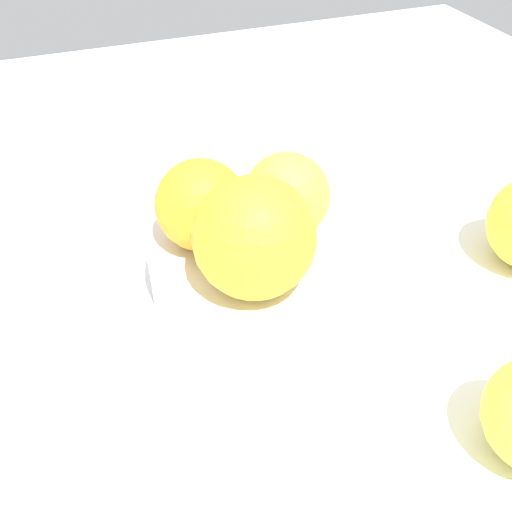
{
  "coord_description": "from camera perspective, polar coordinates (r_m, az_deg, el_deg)",
  "views": [
    {
      "loc": [
        12.47,
        32.92,
        31.0
      ],
      "look_at": [
        0.0,
        0.0,
        2.57
      ],
      "focal_mm": 42.43,
      "sensor_mm": 36.0,
      "label": 1
    }
  ],
  "objects": [
    {
      "name": "orange_in_bowl_1",
      "position": [
        0.43,
        2.75,
        5.9
      ],
      "size": [
        6.23,
        6.23,
        6.23
      ],
      "primitive_type": "sphere",
      "color": "yellow",
      "rests_on": "fruit_bowl"
    },
    {
      "name": "fruit_bowl",
      "position": [
        0.46,
        0.0,
        -0.53
      ],
      "size": [
        16.01,
        16.01,
        4.29
      ],
      "color": "white",
      "rests_on": "ground_plane"
    },
    {
      "name": "orange_in_bowl_2",
      "position": [
        0.38,
        -0.16,
        1.74
      ],
      "size": [
        7.9,
        7.9,
        7.9
      ],
      "primitive_type": "sphere",
      "color": "yellow",
      "rests_on": "fruit_bowl"
    },
    {
      "name": "ground_plane",
      "position": [
        0.48,
        0.0,
        -3.35
      ],
      "size": [
        110.0,
        110.0,
        2.0
      ],
      "primitive_type": "cube",
      "color": "white"
    },
    {
      "name": "orange_in_bowl_0",
      "position": [
        0.42,
        -5.2,
        4.83
      ],
      "size": [
        6.46,
        6.46,
        6.46
      ],
      "primitive_type": "sphere",
      "color": "#F9A823",
      "rests_on": "fruit_bowl"
    }
  ]
}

